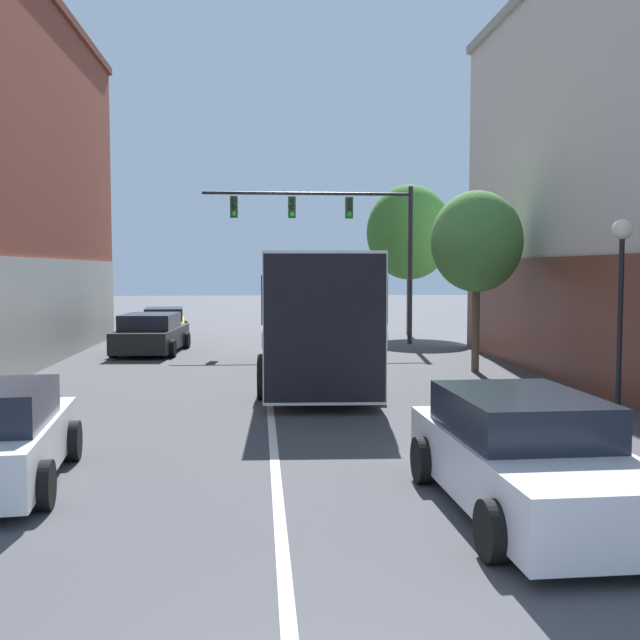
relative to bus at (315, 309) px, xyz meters
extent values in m
cube|color=silver|center=(-1.26, -1.96, -1.82)|extent=(0.14, 40.77, 0.01)
cube|color=#B7B2A3|center=(-7.81, 1.34, -0.22)|extent=(0.24, 22.77, 3.20)
cube|color=brown|center=(6.29, -3.51, -0.22)|extent=(0.24, 21.10, 3.20)
cube|color=silver|center=(0.00, 0.02, -0.09)|extent=(2.84, 11.16, 3.02)
cube|color=black|center=(0.00, 0.02, 0.45)|extent=(2.88, 10.94, 0.97)
cube|color=beige|center=(0.00, 0.02, -0.33)|extent=(2.87, 11.05, 0.30)
cube|color=black|center=(-0.21, -5.50, -0.09)|extent=(2.38, 0.15, 2.90)
cylinder|color=black|center=(-1.11, 3.50, -1.32)|extent=(0.34, 1.01, 1.00)
cylinder|color=black|center=(1.37, 3.40, -1.32)|extent=(0.34, 1.01, 1.00)
cylinder|color=black|center=(-1.37, -3.37, -1.32)|extent=(0.34, 1.01, 1.00)
cylinder|color=black|center=(1.11, -3.46, -1.32)|extent=(0.34, 1.01, 1.00)
cube|color=silver|center=(1.65, -11.48, -1.30)|extent=(1.86, 4.49, 0.71)
cube|color=black|center=(1.64, -11.21, -0.69)|extent=(1.66, 2.35, 0.50)
cylinder|color=black|center=(0.71, -10.13, -1.51)|extent=(0.24, 0.63, 0.62)
cylinder|color=black|center=(2.50, -10.08, -1.51)|extent=(0.24, 0.63, 0.62)
cylinder|color=black|center=(0.80, -12.88, -1.51)|extent=(0.24, 0.63, 0.62)
cylinder|color=black|center=(-4.30, -8.53, -1.52)|extent=(0.28, 0.62, 0.60)
cylinder|color=black|center=(-4.07, -10.88, -1.52)|extent=(0.28, 0.62, 0.60)
cube|color=black|center=(-5.19, 6.23, -1.32)|extent=(2.16, 4.79, 0.69)
cube|color=black|center=(-5.20, 6.00, -0.71)|extent=(1.86, 2.54, 0.51)
cylinder|color=black|center=(-6.05, 7.74, -1.53)|extent=(0.26, 0.60, 0.59)
cylinder|color=black|center=(-4.13, 7.62, -1.53)|extent=(0.26, 0.60, 0.59)
cylinder|color=black|center=(-6.24, 4.85, -1.53)|extent=(0.26, 0.60, 0.59)
cylinder|color=black|center=(-4.32, 4.72, -1.53)|extent=(0.26, 0.60, 0.59)
cube|color=orange|center=(-5.42, 11.59, -1.34)|extent=(2.07, 4.56, 0.60)
cube|color=black|center=(-5.40, 11.37, -0.78)|extent=(1.73, 2.44, 0.51)
cylinder|color=black|center=(-6.41, 12.87, -1.50)|extent=(0.28, 0.67, 0.65)
cylinder|color=black|center=(-4.71, 13.04, -1.50)|extent=(0.28, 0.67, 0.65)
cylinder|color=black|center=(-6.13, 10.15, -1.50)|extent=(0.28, 0.67, 0.65)
cylinder|color=black|center=(-4.44, 10.31, -1.50)|extent=(0.28, 0.67, 0.65)
cylinder|color=black|center=(4.31, 8.42, 1.19)|extent=(0.18, 0.18, 6.03)
cylinder|color=black|center=(0.37, 8.42, 3.91)|extent=(7.88, 0.12, 0.12)
cube|color=#234723|center=(1.94, 8.42, 3.39)|extent=(0.28, 0.24, 0.80)
sphere|color=black|center=(1.94, 8.27, 3.63)|extent=(0.18, 0.18, 0.18)
sphere|color=black|center=(1.94, 8.27, 3.39)|extent=(0.18, 0.18, 0.18)
sphere|color=green|center=(1.94, 8.27, 3.14)|extent=(0.18, 0.18, 0.18)
cube|color=#234723|center=(-0.22, 8.42, 3.39)|extent=(0.28, 0.24, 0.80)
sphere|color=black|center=(-0.22, 8.27, 3.63)|extent=(0.18, 0.18, 0.18)
sphere|color=black|center=(-0.22, 8.27, 3.39)|extent=(0.18, 0.18, 0.18)
sphere|color=green|center=(-0.22, 8.27, 3.14)|extent=(0.18, 0.18, 0.18)
cube|color=#234723|center=(-2.39, 8.42, 3.39)|extent=(0.28, 0.24, 0.80)
sphere|color=black|center=(-2.39, 8.27, 3.63)|extent=(0.18, 0.18, 0.18)
sphere|color=black|center=(-2.39, 8.27, 3.39)|extent=(0.18, 0.18, 0.18)
sphere|color=green|center=(-2.39, 8.27, 3.14)|extent=(0.18, 0.18, 0.18)
cone|color=black|center=(5.48, -5.99, -1.72)|extent=(0.26, 0.26, 0.20)
cylinder|color=black|center=(5.48, -5.99, -0.07)|extent=(0.10, 0.10, 3.51)
sphere|color=#EFE5CC|center=(5.48, -5.99, 1.82)|extent=(0.39, 0.39, 0.39)
cylinder|color=brown|center=(4.59, 0.61, -0.54)|extent=(0.22, 0.22, 2.56)
ellipsoid|color=#4C843D|center=(4.59, 0.61, 1.83)|extent=(2.57, 2.31, 2.83)
cylinder|color=brown|center=(5.07, 12.36, -0.37)|extent=(0.20, 0.20, 2.91)
ellipsoid|color=#38702D|center=(5.07, 12.36, 2.67)|extent=(3.73, 3.36, 4.11)
camera|label=1|loc=(-1.49, -19.89, 1.05)|focal=42.00mm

